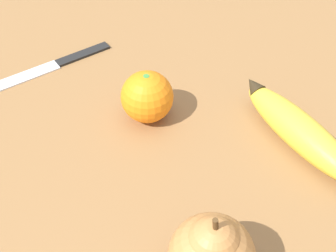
{
  "coord_description": "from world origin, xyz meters",
  "views": [
    {
      "loc": [
        0.43,
        -0.16,
        0.42
      ],
      "look_at": [
        0.05,
        -0.03,
        0.03
      ],
      "focal_mm": 50.0,
      "sensor_mm": 36.0,
      "label": 1
    }
  ],
  "objects": [
    {
      "name": "ground_plane",
      "position": [
        0.0,
        0.0,
        0.0
      ],
      "size": [
        3.0,
        3.0,
        0.0
      ],
      "primitive_type": "plane",
      "color": "olive"
    },
    {
      "name": "banana",
      "position": [
        0.1,
        0.11,
        0.02
      ],
      "size": [
        0.21,
        0.09,
        0.04
      ],
      "rotation": [
        0.0,
        0.0,
        3.37
      ],
      "color": "gold",
      "rests_on": "ground_plane"
    },
    {
      "name": "orange",
      "position": [
        0.0,
        -0.05,
        0.03
      ],
      "size": [
        0.07,
        0.07,
        0.07
      ],
      "color": "orange",
      "rests_on": "ground_plane"
    },
    {
      "name": "paring_knife",
      "position": [
        -0.15,
        -0.15,
        0.0
      ],
      "size": [
        0.07,
        0.19,
        0.01
      ],
      "rotation": [
        0.0,
        0.0,
        3.42
      ],
      "color": "silver",
      "rests_on": "ground_plane"
    }
  ]
}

